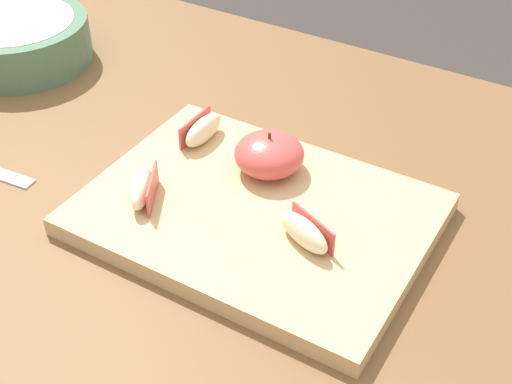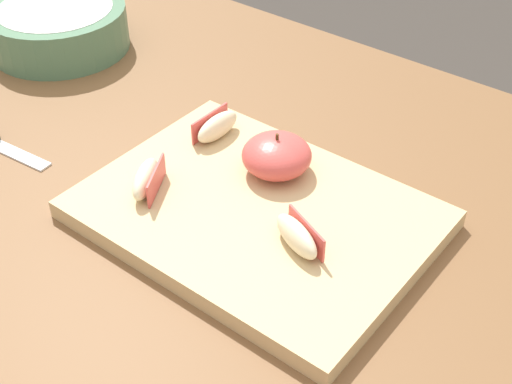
{
  "view_description": "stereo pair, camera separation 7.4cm",
  "coord_description": "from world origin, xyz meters",
  "px_view_note": "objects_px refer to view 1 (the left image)",
  "views": [
    {
      "loc": [
        0.37,
        -0.48,
        1.25
      ],
      "look_at": [
        0.08,
        0.01,
        0.78
      ],
      "focal_mm": 49.6,
      "sensor_mm": 36.0,
      "label": 1
    },
    {
      "loc": [
        0.44,
        -0.44,
        1.25
      ],
      "look_at": [
        0.08,
        0.01,
        0.78
      ],
      "focal_mm": 49.6,
      "sensor_mm": 36.0,
      "label": 2
    }
  ],
  "objects_px": {
    "apple_wedge_back": "(203,130)",
    "apple_wedge_middle": "(305,232)",
    "cutting_board": "(256,214)",
    "apple_half_skin_up": "(269,154)",
    "ceramic_fruit_bowl": "(18,39)",
    "apple_wedge_near_knife": "(142,188)"
  },
  "relations": [
    {
      "from": "apple_wedge_middle",
      "to": "apple_wedge_back",
      "type": "bearing_deg",
      "value": 152.58
    },
    {
      "from": "apple_half_skin_up",
      "to": "ceramic_fruit_bowl",
      "type": "relative_size",
      "value": 0.38
    },
    {
      "from": "apple_wedge_back",
      "to": "apple_half_skin_up",
      "type": "bearing_deg",
      "value": -6.23
    },
    {
      "from": "apple_half_skin_up",
      "to": "apple_wedge_back",
      "type": "height_order",
      "value": "apple_half_skin_up"
    },
    {
      "from": "cutting_board",
      "to": "apple_wedge_middle",
      "type": "xyz_separation_m",
      "value": [
        0.07,
        -0.02,
        0.03
      ]
    },
    {
      "from": "apple_wedge_middle",
      "to": "ceramic_fruit_bowl",
      "type": "height_order",
      "value": "ceramic_fruit_bowl"
    },
    {
      "from": "apple_wedge_near_knife",
      "to": "ceramic_fruit_bowl",
      "type": "bearing_deg",
      "value": 153.63
    },
    {
      "from": "apple_wedge_near_knife",
      "to": "cutting_board",
      "type": "bearing_deg",
      "value": 24.44
    },
    {
      "from": "apple_wedge_back",
      "to": "ceramic_fruit_bowl",
      "type": "relative_size",
      "value": 0.32
    },
    {
      "from": "apple_half_skin_up",
      "to": "apple_wedge_middle",
      "type": "relative_size",
      "value": 1.12
    },
    {
      "from": "cutting_board",
      "to": "apple_half_skin_up",
      "type": "xyz_separation_m",
      "value": [
        -0.02,
        0.06,
        0.03
      ]
    },
    {
      "from": "apple_half_skin_up",
      "to": "apple_wedge_middle",
      "type": "xyz_separation_m",
      "value": [
        0.09,
        -0.09,
        -0.01
      ]
    },
    {
      "from": "cutting_board",
      "to": "apple_wedge_middle",
      "type": "bearing_deg",
      "value": -18.5
    },
    {
      "from": "apple_half_skin_up",
      "to": "ceramic_fruit_bowl",
      "type": "distance_m",
      "value": 0.47
    },
    {
      "from": "cutting_board",
      "to": "ceramic_fruit_bowl",
      "type": "height_order",
      "value": "ceramic_fruit_bowl"
    },
    {
      "from": "apple_wedge_middle",
      "to": "apple_wedge_near_knife",
      "type": "bearing_deg",
      "value": -171.57
    },
    {
      "from": "apple_wedge_middle",
      "to": "ceramic_fruit_bowl",
      "type": "relative_size",
      "value": 0.34
    },
    {
      "from": "cutting_board",
      "to": "apple_half_skin_up",
      "type": "relative_size",
      "value": 4.59
    },
    {
      "from": "apple_wedge_near_knife",
      "to": "ceramic_fruit_bowl",
      "type": "height_order",
      "value": "ceramic_fruit_bowl"
    },
    {
      "from": "cutting_board",
      "to": "apple_wedge_back",
      "type": "distance_m",
      "value": 0.14
    },
    {
      "from": "apple_wedge_back",
      "to": "apple_wedge_middle",
      "type": "bearing_deg",
      "value": -27.42
    },
    {
      "from": "cutting_board",
      "to": "apple_wedge_back",
      "type": "xyz_separation_m",
      "value": [
        -0.12,
        0.07,
        0.03
      ]
    }
  ]
}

